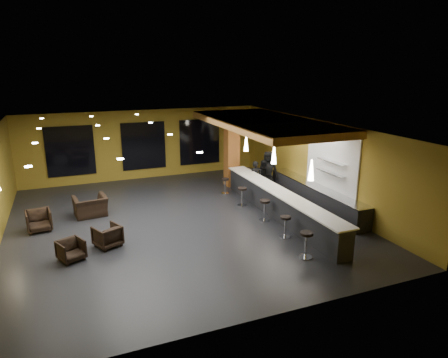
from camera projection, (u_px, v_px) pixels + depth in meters
name	position (u px, v px, depth m)	size (l,w,h in m)	color
floor	(180.00, 222.00, 14.98)	(12.00, 13.00, 0.10)	black
ceiling	(177.00, 127.00, 14.00)	(12.00, 13.00, 0.10)	black
wall_back	(143.00, 144.00, 20.33)	(12.00, 0.10, 3.50)	olive
wall_front	(260.00, 251.00, 8.65)	(12.00, 0.10, 3.50)	olive
wall_right	(318.00, 162.00, 16.67)	(0.10, 13.00, 3.50)	olive
wood_soffit	(265.00, 123.00, 16.38)	(3.60, 8.00, 0.28)	#A66C30
window_left	(70.00, 151.00, 18.98)	(2.20, 0.06, 2.40)	black
window_center	(144.00, 146.00, 20.25)	(2.20, 0.06, 2.40)	black
window_right	(200.00, 142.00, 21.33)	(2.20, 0.06, 2.40)	black
tile_backsplash	(332.00, 161.00, 15.68)	(0.06, 3.20, 2.40)	white
bar_counter	(279.00, 205.00, 15.26)	(0.60, 8.00, 1.00)	black
bar_top	(279.00, 192.00, 15.11)	(0.78, 8.10, 0.05)	white
prep_counter	(315.00, 196.00, 16.44)	(0.70, 6.00, 0.86)	black
prep_top	(316.00, 186.00, 16.32)	(0.72, 6.00, 0.03)	silver
wall_shelf_lower	(331.00, 173.00, 15.56)	(0.30, 1.50, 0.03)	silver
wall_shelf_upper	(332.00, 161.00, 15.44)	(0.30, 1.50, 0.03)	silver
column	(232.00, 150.00, 19.02)	(0.60, 0.60, 3.50)	brown
pendant_0	(311.00, 170.00, 12.97)	(0.20, 0.20, 0.70)	white
pendant_1	(274.00, 155.00, 15.20)	(0.20, 0.20, 0.70)	white
pendant_2	(246.00, 143.00, 17.43)	(0.20, 0.20, 0.70)	white
staff_a	(256.00, 178.00, 18.03)	(0.55, 0.36, 1.50)	black
staff_b	(264.00, 177.00, 18.15)	(0.73, 0.57, 1.51)	black
staff_c	(268.00, 171.00, 18.43)	(0.91, 0.59, 1.86)	black
armchair_a	(71.00, 250.00, 11.90)	(0.68, 0.70, 0.64)	black
armchair_b	(107.00, 236.00, 12.81)	(0.75, 0.78, 0.71)	black
armchair_c	(39.00, 221.00, 14.01)	(0.80, 0.83, 0.75)	black
armchair_d	(90.00, 206.00, 15.40)	(1.20, 1.05, 0.78)	black
bar_stool_0	(306.00, 241.00, 11.99)	(0.42, 0.42, 0.83)	silver
bar_stool_1	(285.00, 224.00, 13.45)	(0.38, 0.38, 0.75)	silver
bar_stool_2	(265.00, 207.00, 14.89)	(0.41, 0.41, 0.81)	silver
bar_stool_3	(242.00, 194.00, 16.50)	(0.39, 0.39, 0.78)	silver
bar_stool_4	(225.00, 184.00, 18.07)	(0.36, 0.36, 0.72)	silver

